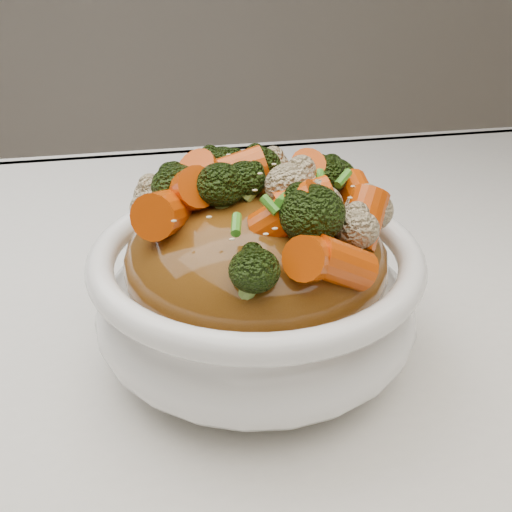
{
  "coord_description": "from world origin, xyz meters",
  "views": [
    {
      "loc": [
        -0.01,
        -0.3,
        0.99
      ],
      "look_at": [
        0.05,
        0.0,
        0.82
      ],
      "focal_mm": 42.0,
      "sensor_mm": 36.0,
      "label": 1
    }
  ],
  "objects": [
    {
      "name": "tablecloth",
      "position": [
        0.0,
        0.0,
        0.73
      ],
      "size": [
        1.2,
        0.8,
        0.04
      ],
      "primitive_type": "cube",
      "color": "silver",
      "rests_on": "dining_table"
    },
    {
      "name": "bowl",
      "position": [
        0.05,
        0.0,
        0.79
      ],
      "size": [
        0.24,
        0.24,
        0.08
      ],
      "primitive_type": null,
      "rotation": [
        0.0,
        0.0,
        0.27
      ],
      "color": "white",
      "rests_on": "tablecloth"
    },
    {
      "name": "sauce_base",
      "position": [
        0.05,
        0.0,
        0.82
      ],
      "size": [
        0.19,
        0.19,
        0.09
      ],
      "primitive_type": "ellipsoid",
      "rotation": [
        0.0,
        0.0,
        0.27
      ],
      "color": "brown",
      "rests_on": "bowl"
    },
    {
      "name": "carrots",
      "position": [
        0.05,
        0.0,
        0.87
      ],
      "size": [
        0.19,
        0.19,
        0.05
      ],
      "primitive_type": null,
      "rotation": [
        0.0,
        0.0,
        0.27
      ],
      "color": "#D04706",
      "rests_on": "sauce_base"
    },
    {
      "name": "broccoli",
      "position": [
        0.05,
        0.0,
        0.87
      ],
      "size": [
        0.19,
        0.19,
        0.04
      ],
      "primitive_type": null,
      "rotation": [
        0.0,
        0.0,
        0.27
      ],
      "color": "black",
      "rests_on": "sauce_base"
    },
    {
      "name": "cauliflower",
      "position": [
        0.05,
        0.0,
        0.87
      ],
      "size": [
        0.19,
        0.19,
        0.03
      ],
      "primitive_type": null,
      "rotation": [
        0.0,
        0.0,
        0.27
      ],
      "color": "#C5B186",
      "rests_on": "sauce_base"
    },
    {
      "name": "scallions",
      "position": [
        0.05,
        0.0,
        0.87
      ],
      "size": [
        0.14,
        0.14,
        0.02
      ],
      "primitive_type": null,
      "rotation": [
        0.0,
        0.0,
        0.27
      ],
      "color": "#3E8E20",
      "rests_on": "sauce_base"
    },
    {
      "name": "sesame_seeds",
      "position": [
        0.05,
        0.0,
        0.87
      ],
      "size": [
        0.17,
        0.17,
        0.01
      ],
      "primitive_type": null,
      "rotation": [
        0.0,
        0.0,
        0.27
      ],
      "color": "beige",
      "rests_on": "sauce_base"
    }
  ]
}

